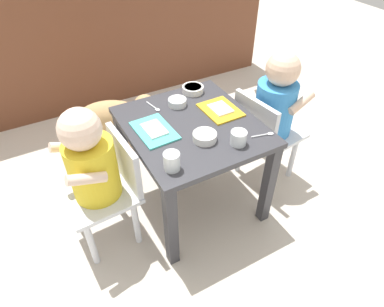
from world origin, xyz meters
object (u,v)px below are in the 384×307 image
Objects in this scene: seated_child_right at (274,106)px; cereal_bowl_right_side at (205,136)px; dining_table at (192,139)px; veggie_bowl_near at (193,89)px; food_tray_right at (220,110)px; spoon_by_right_tray at (154,107)px; seated_child_left at (94,165)px; food_tray_left at (154,130)px; dog at (116,116)px; water_cup_right at (172,162)px; spoon_by_left_tray at (265,135)px; veggie_bowl_far at (177,102)px; water_cup_left at (238,138)px.

cereal_bowl_right_side is at bearing -166.93° from seated_child_right.
dining_table is 0.85× the size of seated_child_right.
seated_child_right reaches higher than veggie_bowl_near.
food_tray_right is 1.88× the size of spoon_by_right_tray.
veggie_bowl_near is (0.13, 0.23, 0.10)m from dining_table.
food_tray_left is (0.27, 0.04, 0.04)m from seated_child_left.
dog is 6.78× the size of water_cup_right.
spoon_by_left_tray reaches higher than dog.
water_cup_right reaches higher than dining_table.
dining_table is 6.20× the size of cereal_bowl_right_side.
veggie_bowl_far is 0.43m from spoon_by_left_tray.
veggie_bowl_near is at bearing 23.46° from seated_child_left.
water_cup_left reaches higher than dog.
spoon_by_left_tray is (0.13, -0.01, -0.02)m from water_cup_left.
food_tray_left is 3.09× the size of water_cup_right.
cereal_bowl_right_side is (-0.10, 0.08, -0.01)m from water_cup_left.
water_cup_right is 0.68× the size of veggie_bowl_near.
dining_table is at bearing -119.71° from veggie_bowl_near.
seated_child_right reaches higher than spoon_by_right_tray.
dining_table is at bearing -94.61° from veggie_bowl_far.
food_tray_right is at bearing 74.06° from water_cup_left.
water_cup_left is 0.44m from spoon_by_right_tray.
cereal_bowl_right_side is (-0.17, -0.15, 0.01)m from food_tray_right.
spoon_by_right_tray is (0.11, 0.40, -0.03)m from water_cup_right.
cereal_bowl_right_side reaches higher than dog.
dining_table is 0.32m from spoon_by_left_tray.
veggie_bowl_far is (0.21, 0.37, -0.01)m from water_cup_right.
water_cup_left is (0.53, -0.19, 0.06)m from seated_child_left.
dog is (-0.61, 0.61, -0.22)m from seated_child_right.
water_cup_left is (0.09, -0.20, 0.11)m from dining_table.
dog is at bearing 130.87° from veggie_bowl_near.
seated_child_left is at bearing 165.74° from cereal_bowl_right_side.
food_tray_right is at bearing -33.34° from spoon_by_right_tray.
spoon_by_right_tray is at bearing -169.94° from veggie_bowl_near.
food_tray_left and food_tray_right have the same top height.
spoon_by_left_tray is at bearing -75.75° from food_tray_right.
food_tray_left is at bearing 147.88° from spoon_by_left_tray.
spoon_by_left_tray is (0.42, -0.00, -0.03)m from water_cup_right.
veggie_bowl_near reaches higher than dog.
water_cup_left reaches higher than veggie_bowl_far.
seated_child_right is 8.43× the size of veggie_bowl_far.
food_tray_right is at bearing 33.57° from water_cup_right.
water_cup_left is 0.63× the size of veggie_bowl_near.
spoon_by_right_tray is (-0.22, -0.04, -0.01)m from veggie_bowl_near.
dog is 2.20× the size of food_tray_left.
seated_child_right is 7.04× the size of spoon_by_left_tray.
veggie_bowl_far is (-0.42, 0.18, 0.05)m from seated_child_right.
water_cup_left reaches higher than spoon_by_right_tray.
dining_table is 0.63m from dog.
veggie_bowl_near is 0.14m from veggie_bowl_far.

